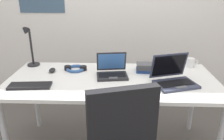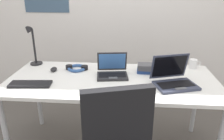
{
  "view_description": "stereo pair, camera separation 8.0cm",
  "coord_description": "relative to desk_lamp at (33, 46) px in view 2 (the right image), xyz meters",
  "views": [
    {
      "loc": [
        0.07,
        -1.77,
        1.51
      ],
      "look_at": [
        0.0,
        0.0,
        0.82
      ],
      "focal_mm": 35.84,
      "sensor_mm": 36.0,
      "label": 1
    },
    {
      "loc": [
        0.15,
        -1.77,
        1.51
      ],
      "look_at": [
        0.0,
        0.0,
        0.82
      ],
      "focal_mm": 35.84,
      "sensor_mm": 36.0,
      "label": 2
    }
  ],
  "objects": [
    {
      "name": "book_stack",
      "position": [
        1.1,
        -0.1,
        -0.16
      ],
      "size": [
        0.18,
        0.13,
        0.08
      ],
      "color": "navy",
      "rests_on": "desk"
    },
    {
      "name": "computer_mouse",
      "position": [
        0.24,
        -0.14,
        -0.18
      ],
      "size": [
        0.06,
        0.1,
        0.03
      ],
      "primitive_type": "ellipsoid",
      "rotation": [
        0.0,
        0.0,
        0.06
      ],
      "color": "black",
      "rests_on": "desk"
    },
    {
      "name": "coffee_mug",
      "position": [
        1.56,
        0.05,
        -0.15
      ],
      "size": [
        0.11,
        0.08,
        0.09
      ],
      "color": "white",
      "rests_on": "desk"
    },
    {
      "name": "desk",
      "position": [
        0.8,
        -0.28,
        -0.25
      ],
      "size": [
        1.8,
        0.8,
        0.74
      ],
      "color": "white",
      "rests_on": "ground_plane"
    },
    {
      "name": "cell_phone",
      "position": [
        0.95,
        -0.57,
        -0.19
      ],
      "size": [
        0.13,
        0.15,
        0.01
      ],
      "primitive_type": "cube",
      "rotation": [
        0.0,
        0.0,
        -0.55
      ],
      "color": "black",
      "rests_on": "desk"
    },
    {
      "name": "external_keyboard",
      "position": [
        0.15,
        -0.46,
        -0.19
      ],
      "size": [
        0.34,
        0.15,
        0.02
      ],
      "primitive_type": "cube",
      "rotation": [
        0.0,
        0.0,
        0.09
      ],
      "color": "black",
      "rests_on": "desk"
    },
    {
      "name": "wall_back",
      "position": [
        0.8,
        0.82,
        0.36
      ],
      "size": [
        6.0,
        0.13,
        2.6
      ],
      "color": "silver",
      "rests_on": "ground_plane"
    },
    {
      "name": "laptop_near_mouse",
      "position": [
        1.31,
        -0.36,
        -0.15
      ],
      "size": [
        0.39,
        0.36,
        0.23
      ],
      "color": "#33384C",
      "rests_on": "desk"
    },
    {
      "name": "desk_lamp",
      "position": [
        0.0,
        0.0,
        0.0
      ],
      "size": [
        0.12,
        0.18,
        0.4
      ],
      "color": "black",
      "rests_on": "desk"
    },
    {
      "name": "pill_bottle",
      "position": [
        0.76,
        -0.02,
        -0.16
      ],
      "size": [
        0.04,
        0.04,
        0.08
      ],
      "color": "gold",
      "rests_on": "desk"
    },
    {
      "name": "laptop_front_left",
      "position": [
        0.8,
        -0.21,
        -0.16
      ],
      "size": [
        0.29,
        0.26,
        0.2
      ],
      "color": "#232326",
      "rests_on": "desk"
    },
    {
      "name": "headphones",
      "position": [
        0.45,
        -0.08,
        -0.18
      ],
      "size": [
        0.21,
        0.18,
        0.04
      ],
      "color": "#335999",
      "rests_on": "desk"
    }
  ]
}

